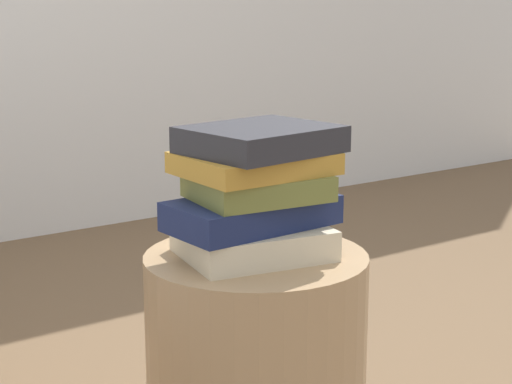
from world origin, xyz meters
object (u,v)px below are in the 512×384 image
object	(u,v)px
side_table	(256,375)
book_charcoal	(260,139)
book_cream	(253,241)
book_olive	(260,186)
book_ochre	(255,163)
book_navy	(252,213)

from	to	relation	value
side_table	book_charcoal	xyz separation A→B (m)	(0.01, 0.00, 0.44)
side_table	book_cream	size ratio (longest dim) A/B	1.88
book_olive	book_ochre	xyz separation A→B (m)	(-0.00, 0.01, 0.04)
side_table	book_ochre	xyz separation A→B (m)	(0.00, 0.01, 0.40)
side_table	book_olive	bearing A→B (deg)	-59.37
side_table	book_olive	xyz separation A→B (m)	(0.00, -0.01, 0.36)
side_table	book_charcoal	size ratio (longest dim) A/B	1.90
book_charcoal	book_ochre	bearing A→B (deg)	158.14
book_cream	book_olive	xyz separation A→B (m)	(0.01, -0.01, 0.10)
book_cream	book_ochre	world-z (taller)	book_ochre
book_navy	book_olive	xyz separation A→B (m)	(0.01, -0.01, 0.05)
book_navy	book_olive	size ratio (longest dim) A/B	1.33
book_cream	book_navy	size ratio (longest dim) A/B	0.84
side_table	book_olive	distance (m)	0.36
book_navy	book_olive	world-z (taller)	book_olive
side_table	book_cream	xyz separation A→B (m)	(-0.01, 0.00, 0.26)
book_ochre	book_cream	bearing A→B (deg)	-151.88
book_olive	book_charcoal	bearing A→B (deg)	62.37
book_cream	book_navy	world-z (taller)	book_navy
book_cream	book_charcoal	bearing A→B (deg)	18.71
book_olive	book_navy	bearing A→B (deg)	157.97
book_ochre	book_charcoal	size ratio (longest dim) A/B	1.02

